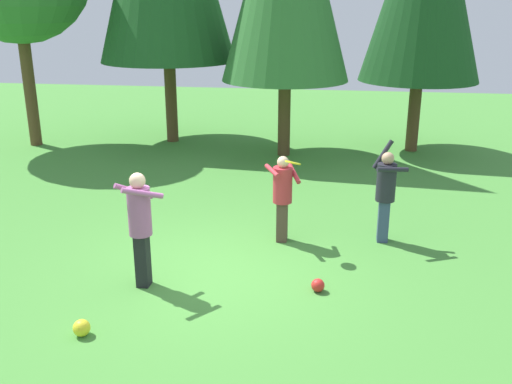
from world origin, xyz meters
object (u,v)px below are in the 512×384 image
(person_catcher, at_px, (140,220))
(ball_yellow, at_px, (82,328))
(frisbee, at_px, (293,163))
(person_bystander, at_px, (283,192))
(ball_red, at_px, (318,285))
(person_thrower, at_px, (386,189))

(person_catcher, xyz_separation_m, ball_yellow, (-0.34, -1.45, -0.95))
(frisbee, bearing_deg, person_bystander, 117.74)
(frisbee, distance_m, ball_yellow, 4.18)
(frisbee, distance_m, ball_red, 2.12)
(person_thrower, distance_m, ball_yellow, 5.54)
(person_bystander, xyz_separation_m, frisbee, (0.20, -0.38, 0.64))
(person_catcher, xyz_separation_m, ball_red, (2.62, 0.18, -0.96))
(ball_red, bearing_deg, frisbee, 110.09)
(frisbee, bearing_deg, person_catcher, -142.35)
(person_bystander, distance_m, frisbee, 0.78)
(person_thrower, distance_m, person_bystander, 1.81)
(frisbee, height_order, ball_red, frisbee)
(person_thrower, height_order, person_catcher, person_thrower)
(person_catcher, bearing_deg, ball_red, -33.67)
(person_catcher, xyz_separation_m, frisbee, (2.10, 1.62, 0.51))
(person_thrower, bearing_deg, person_bystander, -13.86)
(frisbee, relative_size, ball_yellow, 1.67)
(person_catcher, relative_size, ball_red, 8.86)
(ball_yellow, relative_size, ball_red, 1.12)
(person_bystander, height_order, ball_red, person_bystander)
(person_bystander, bearing_deg, person_catcher, -71.15)
(ball_red, bearing_deg, ball_yellow, -151.10)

